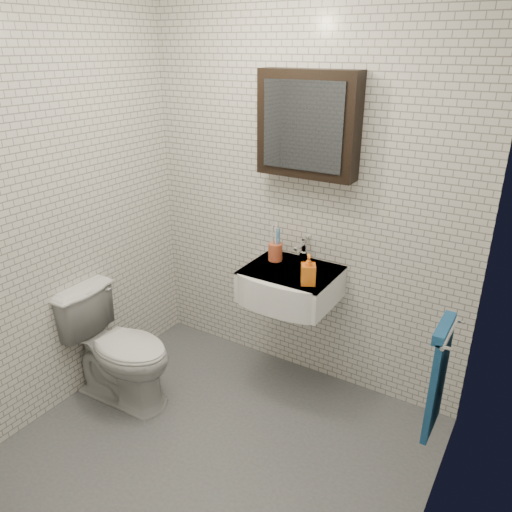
# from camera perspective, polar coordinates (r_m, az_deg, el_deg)

# --- Properties ---
(ground) EXTENTS (2.20, 2.00, 0.01)m
(ground) POSITION_cam_1_polar(r_m,az_deg,el_deg) (3.02, -4.72, -21.51)
(ground) COLOR #4B4E53
(ground) RESTS_ON ground
(room_shell) EXTENTS (2.22, 2.02, 2.51)m
(room_shell) POSITION_cam_1_polar(r_m,az_deg,el_deg) (2.26, -5.92, 6.00)
(room_shell) COLOR silver
(room_shell) RESTS_ON ground
(washbasin) EXTENTS (0.55, 0.50, 0.20)m
(washbasin) POSITION_cam_1_polar(r_m,az_deg,el_deg) (3.07, 3.66, -3.41)
(washbasin) COLOR white
(washbasin) RESTS_ON room_shell
(faucet) EXTENTS (0.06, 0.20, 0.15)m
(faucet) POSITION_cam_1_polar(r_m,az_deg,el_deg) (3.17, 5.41, 0.57)
(faucet) COLOR silver
(faucet) RESTS_ON washbasin
(mirror_cabinet) EXTENTS (0.60, 0.15, 0.60)m
(mirror_cabinet) POSITION_cam_1_polar(r_m,az_deg,el_deg) (2.95, 5.96, 14.70)
(mirror_cabinet) COLOR black
(mirror_cabinet) RESTS_ON room_shell
(towel_rail) EXTENTS (0.09, 0.30, 0.58)m
(towel_rail) POSITION_cam_1_polar(r_m,az_deg,el_deg) (2.50, 20.15, -12.56)
(towel_rail) COLOR silver
(towel_rail) RESTS_ON room_shell
(toothbrush_cup) EXTENTS (0.12, 0.12, 0.25)m
(toothbrush_cup) POSITION_cam_1_polar(r_m,az_deg,el_deg) (3.17, 2.23, 0.58)
(toothbrush_cup) COLOR #B84C2E
(toothbrush_cup) RESTS_ON washbasin
(soap_bottle) EXTENTS (0.11, 0.11, 0.18)m
(soap_bottle) POSITION_cam_1_polar(r_m,az_deg,el_deg) (2.86, 6.01, -1.55)
(soap_bottle) COLOR orange
(soap_bottle) RESTS_ON washbasin
(toilet) EXTENTS (0.74, 0.44, 0.74)m
(toilet) POSITION_cam_1_polar(r_m,az_deg,el_deg) (3.29, -15.40, -10.05)
(toilet) COLOR silver
(toilet) RESTS_ON ground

